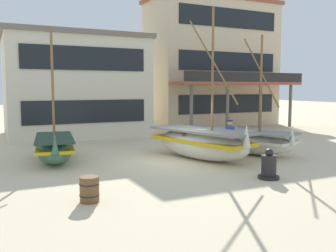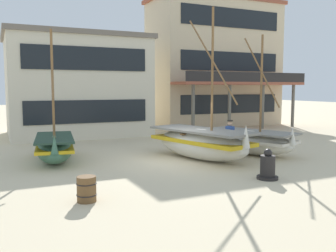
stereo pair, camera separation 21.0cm
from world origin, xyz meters
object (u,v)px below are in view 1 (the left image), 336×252
at_px(fishing_boat_near_left, 249,141).
at_px(fishing_boat_centre_large, 201,142).
at_px(harbor_building_annex, 212,64).
at_px(wooden_barrel, 89,189).
at_px(fisherman_by_hull, 230,139).
at_px(harbor_building_main, 75,85).
at_px(fishing_boat_far_right, 54,148).
at_px(capstan_winch, 269,167).

xyz_separation_m(fishing_boat_near_left, fishing_boat_centre_large, (-2.71, -0.15, 0.12)).
bearing_deg(harbor_building_annex, wooden_barrel, -130.62).
bearing_deg(fisherman_by_hull, harbor_building_main, 110.75).
bearing_deg(harbor_building_annex, fishing_boat_far_right, -143.09).
bearing_deg(wooden_barrel, capstan_winch, -0.77).
bearing_deg(fishing_boat_far_right, harbor_building_main, 72.86).
height_order(fishing_boat_centre_large, harbor_building_main, harbor_building_main).
bearing_deg(fisherman_by_hull, fishing_boat_centre_large, 164.44).
height_order(fisherman_by_hull, harbor_building_annex, harbor_building_annex).
height_order(fisherman_by_hull, harbor_building_main, harbor_building_main).
bearing_deg(capstan_winch, wooden_barrel, 179.23).
xyz_separation_m(wooden_barrel, harbor_building_annex, (14.65, 17.09, 4.76)).
relative_size(fishing_boat_near_left, fishing_boat_centre_large, 0.86).
xyz_separation_m(fisherman_by_hull, harbor_building_annex, (7.57, 13.50, 4.28)).
bearing_deg(fishing_boat_far_right, fisherman_by_hull, -19.59).
distance_m(capstan_winch, harbor_building_annex, 19.74).
relative_size(fisherman_by_hull, wooden_barrel, 2.41).
bearing_deg(capstan_winch, fishing_boat_far_right, 134.57).
relative_size(fishing_boat_centre_large, wooden_barrel, 9.06).
bearing_deg(harbor_building_main, wooden_barrel, -100.46).
bearing_deg(fishing_boat_far_right, wooden_barrel, -90.25).
distance_m(wooden_barrel, harbor_building_annex, 23.01).
height_order(fishing_boat_centre_large, fishing_boat_far_right, fishing_boat_centre_large).
xyz_separation_m(fishing_boat_centre_large, fishing_boat_far_right, (-5.82, 2.17, -0.13)).
bearing_deg(fishing_boat_near_left, fisherman_by_hull, -161.25).
bearing_deg(wooden_barrel, harbor_building_main, 79.54).
distance_m(fishing_boat_far_right, capstan_winch, 8.68).
xyz_separation_m(fishing_boat_far_right, fisherman_by_hull, (7.06, -2.51, 0.23)).
distance_m(fishing_boat_far_right, fisherman_by_hull, 7.50).
bearing_deg(harbor_building_main, capstan_winch, -77.47).
xyz_separation_m(fishing_boat_centre_large, fisherman_by_hull, (1.24, -0.35, 0.11)).
xyz_separation_m(harbor_building_main, harbor_building_annex, (11.89, 2.10, 1.87)).
distance_m(fishing_boat_centre_large, wooden_barrel, 7.06).
relative_size(fishing_boat_near_left, harbor_building_main, 0.61).
height_order(fishing_boat_far_right, harbor_building_main, harbor_building_main).
bearing_deg(wooden_barrel, fishing_boat_near_left, 25.52).
xyz_separation_m(fishing_boat_far_right, harbor_building_main, (2.74, 8.89, 2.64)).
height_order(fishing_boat_near_left, wooden_barrel, fishing_boat_near_left).
bearing_deg(harbor_building_main, fishing_boat_centre_large, -74.43).
height_order(fishing_boat_far_right, wooden_barrel, fishing_boat_far_right).
bearing_deg(fishing_boat_near_left, harbor_building_main, 117.96).
height_order(fishing_boat_centre_large, wooden_barrel, fishing_boat_centre_large).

